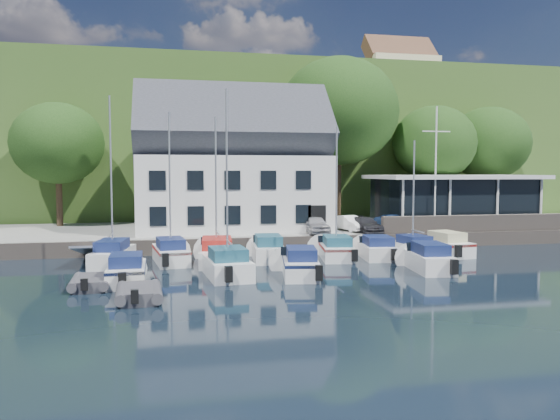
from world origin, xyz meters
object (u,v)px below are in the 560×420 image
at_px(car_silver, 315,224).
at_px(boat_r2_2, 300,262).
at_px(flagpole, 436,169).
at_px(boat_r2_3, 428,256).
at_px(car_blue, 393,222).
at_px(dinghy_0, 90,280).
at_px(club_pavilion, 453,200).
at_px(car_dgrey, 365,225).
at_px(harbor_building, 233,172).
at_px(boat_r1_6, 414,191).
at_px(boat_r2_0, 127,268).
at_px(boat_r1_5, 377,247).
at_px(dinghy_1, 139,291).
at_px(boat_r1_4, 336,188).
at_px(boat_r1_0, 111,186).
at_px(car_white, 350,223).
at_px(boat_r1_1, 170,185).
at_px(boat_r1_7, 445,243).
at_px(boat_r2_1, 227,184).
at_px(boat_r1_2, 216,183).
at_px(boat_r1_3, 268,247).

xyz_separation_m(car_silver, boat_r2_2, (-3.58, -10.26, -0.88)).
xyz_separation_m(flagpole, boat_r2_3, (-5.67, -10.21, -4.81)).
relative_size(car_blue, dinghy_0, 1.21).
xyz_separation_m(club_pavilion, boat_r2_3, (-9.00, -13.51, -2.28)).
xyz_separation_m(car_dgrey, boat_r2_3, (-0.11, -10.02, -0.78)).
bearing_deg(flagpole, car_silver, -179.33).
height_order(harbor_building, boat_r1_6, harbor_building).
bearing_deg(boat_r2_0, boat_r1_5, 16.75).
xyz_separation_m(harbor_building, dinghy_1, (-6.09, -17.84, -4.97)).
relative_size(car_silver, boat_r1_4, 0.43).
height_order(boat_r1_0, boat_r1_4, boat_r1_0).
bearing_deg(dinghy_1, harbor_building, 68.09).
height_order(car_white, boat_r1_0, boat_r1_0).
bearing_deg(boat_r1_4, car_white, 73.58).
bearing_deg(boat_r1_1, car_dgrey, 11.46).
height_order(flagpole, boat_r1_7, flagpole).
distance_m(car_blue, boat_r1_5, 7.37).
height_order(car_silver, boat_r1_0, boat_r1_0).
bearing_deg(car_silver, flagpole, -0.20).
bearing_deg(boat_r2_3, boat_r1_0, 169.43).
distance_m(boat_r1_5, boat_r2_2, 7.69).
bearing_deg(boat_r2_1, boat_r1_5, 19.07).
relative_size(car_silver, dinghy_1, 1.16).
relative_size(car_silver, car_dgrey, 1.00).
distance_m(harbor_building, boat_r1_7, 16.26).
bearing_deg(boat_r2_2, flagpole, 48.49).
distance_m(boat_r1_0, boat_r2_2, 11.87).
bearing_deg(boat_r1_2, boat_r2_1, -83.03).
bearing_deg(club_pavilion, car_dgrey, -158.51).
bearing_deg(car_dgrey, boat_r1_0, -170.84).
bearing_deg(flagpole, boat_r1_2, -161.59).
bearing_deg(boat_r2_2, car_blue, 57.73).
xyz_separation_m(boat_r2_1, boat_r2_3, (10.92, -0.25, -3.99)).
bearing_deg(car_silver, boat_r1_1, -155.54).
height_order(boat_r1_6, boat_r2_1, boat_r2_1).
bearing_deg(club_pavilion, boat_r1_6, -131.48).
bearing_deg(boat_r1_3, flagpole, 24.63).
bearing_deg(boat_r1_3, car_white, 43.45).
bearing_deg(boat_r1_2, boat_r1_1, 169.86).
height_order(car_silver, dinghy_0, car_silver).
bearing_deg(car_blue, boat_r2_1, -139.13).
distance_m(car_silver, car_dgrey, 3.75).
distance_m(boat_r1_6, boat_r2_2, 10.62).
xyz_separation_m(car_white, boat_r2_3, (0.67, -11.09, -0.79)).
bearing_deg(dinghy_1, boat_r1_5, 27.96).
xyz_separation_m(boat_r1_7, boat_r2_1, (-14.56, -4.62, 3.99)).
bearing_deg(boat_r1_1, boat_r1_4, -9.45).
bearing_deg(boat_r1_3, boat_r2_1, -116.49).
distance_m(boat_r1_3, dinghy_1, 11.55).
xyz_separation_m(car_white, boat_r1_4, (-3.01, -6.15, 2.80)).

